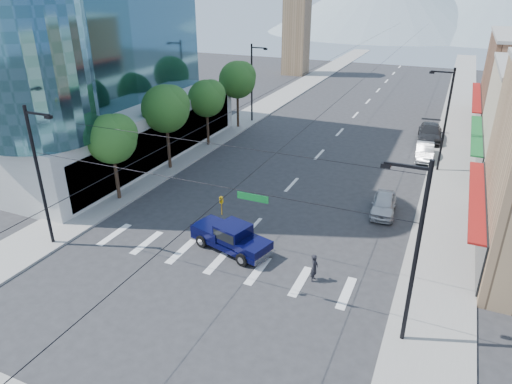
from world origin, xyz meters
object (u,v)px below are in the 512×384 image
Objects in this scene: parked_car_near at (384,204)px; parked_car_mid at (425,151)px; parked_car_far at (430,133)px; pickup_truck at (231,236)px; pedestrian at (314,268)px.

parked_car_mid is at bearing 78.35° from parked_car_near.
parked_car_far is (1.63, 18.97, 0.15)m from parked_car_near.
parked_car_near is 0.93× the size of parked_car_mid.
pickup_truck reaches higher than parked_car_far.
pickup_truck reaches higher than parked_car_mid.
pedestrian is 10.18m from parked_car_near.
pedestrian is 23.25m from parked_car_mid.
pedestrian is 29.18m from parked_car_far.
parked_car_near is (2.15, 9.96, -0.13)m from pedestrian.
parked_car_mid is (3.78, 22.94, -0.10)m from pedestrian.
parked_car_near is at bearing 63.93° from pickup_truck.
parked_car_mid is 5.99m from parked_car_far.
parked_car_mid is at bearing -10.25° from pedestrian.
pickup_truck is at bearing -113.14° from parked_car_far.
pickup_truck reaches higher than parked_car_near.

